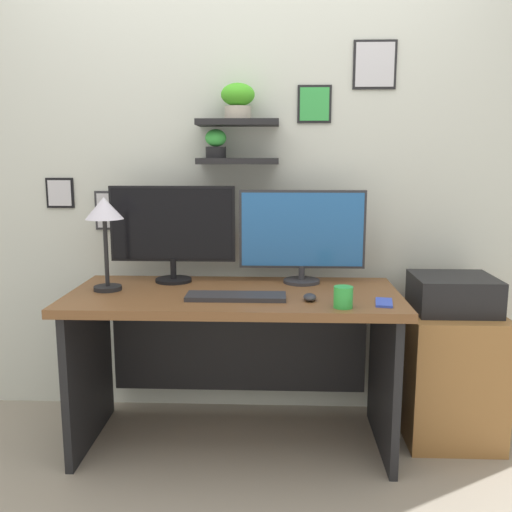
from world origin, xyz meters
The scene contains 12 objects.
ground_plane centered at (0.00, 0.00, 0.00)m, with size 8.00×8.00×0.00m, color gray.
back_wall_assembly centered at (0.00, 0.44, 1.35)m, with size 4.40×0.24×2.70m.
desk centered at (0.00, 0.05, 0.54)m, with size 1.53×0.68×0.75m.
monitor_left centered at (-0.32, 0.22, 1.02)m, with size 0.62×0.18×0.48m.
monitor_right centered at (0.32, 0.22, 1.00)m, with size 0.62×0.18×0.46m.
keyboard centered at (0.02, -0.12, 0.76)m, with size 0.44×0.14×0.02m, color #2D2D33.
computer_mouse centered at (0.34, -0.14, 0.77)m, with size 0.06×0.09×0.03m, color #2D2D33.
desk_lamp centered at (-0.60, 0.02, 1.09)m, with size 0.17×0.17×0.44m.
cell_phone centered at (0.66, -0.18, 0.76)m, with size 0.07×0.14×0.01m, color blue.
coffee_mug centered at (0.47, -0.25, 0.80)m, with size 0.08×0.08×0.09m, color green.
drawer_cabinet centered at (1.05, 0.14, 0.32)m, with size 0.44×0.50×0.63m, color #9E6B38.
printer centered at (1.05, 0.14, 0.72)m, with size 0.38×0.34×0.17m, color black.
Camera 1 is at (0.20, -2.52, 1.37)m, focal length 39.31 mm.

